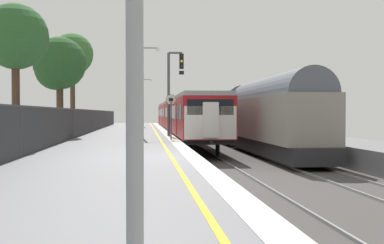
% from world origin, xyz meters
% --- Properties ---
extents(ground, '(17.40, 110.00, 1.21)m').
position_xyz_m(ground, '(2.64, 0.00, -0.61)').
color(ground, slate).
extents(commuter_train_at_platform, '(2.83, 41.75, 3.81)m').
position_xyz_m(commuter_train_at_platform, '(2.10, 27.90, 1.27)').
color(commuter_train_at_platform, maroon).
rests_on(commuter_train_at_platform, ground).
extents(freight_train_adjacent_track, '(2.60, 29.00, 4.53)m').
position_xyz_m(freight_train_adjacent_track, '(6.10, 17.18, 1.48)').
color(freight_train_adjacent_track, '#232326').
rests_on(freight_train_adjacent_track, ground).
extents(signal_gantry, '(1.10, 0.24, 5.54)m').
position_xyz_m(signal_gantry, '(0.60, 14.56, 3.44)').
color(signal_gantry, '#47474C').
rests_on(signal_gantry, ground).
extents(speed_limit_sign, '(0.59, 0.08, 2.57)m').
position_xyz_m(speed_limit_sign, '(0.25, 10.20, 1.65)').
color(speed_limit_sign, '#59595B').
rests_on(speed_limit_sign, ground).
extents(platform_lamp_mid, '(2.00, 0.20, 5.50)m').
position_xyz_m(platform_lamp_mid, '(-1.35, 11.71, 3.25)').
color(platform_lamp_mid, '#93999E').
rests_on(platform_lamp_mid, ground).
extents(platform_lamp_far, '(2.00, 0.20, 5.36)m').
position_xyz_m(platform_lamp_far, '(-1.35, 36.09, 3.18)').
color(platform_lamp_far, '#93999E').
rests_on(platform_lamp_far, ground).
extents(platform_back_fence, '(0.07, 99.00, 1.78)m').
position_xyz_m(platform_back_fence, '(-5.45, 0.00, 0.93)').
color(platform_back_fence, '#282B2D').
rests_on(platform_back_fence, ground).
extents(background_tree_left, '(2.90, 2.95, 6.34)m').
position_xyz_m(background_tree_left, '(-6.91, 4.93, 4.77)').
color(background_tree_left, '#473323').
rests_on(background_tree_left, ground).
extents(background_tree_centre, '(3.39, 3.39, 6.43)m').
position_xyz_m(background_tree_centre, '(-6.76, 14.59, 4.57)').
color(background_tree_centre, '#473323').
rests_on(background_tree_centre, ground).
extents(background_tree_right, '(3.60, 3.60, 8.46)m').
position_xyz_m(background_tree_right, '(-7.43, 25.33, 6.47)').
color(background_tree_right, '#473323').
rests_on(background_tree_right, ground).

